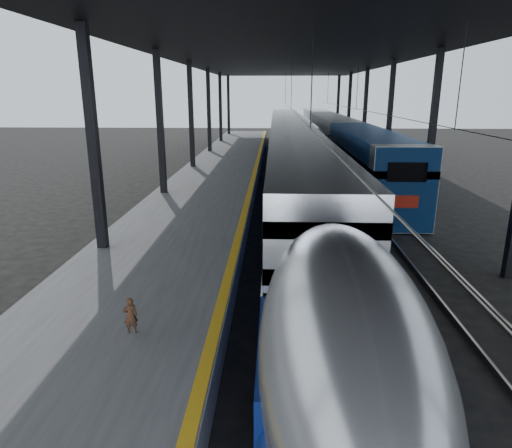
{
  "coord_description": "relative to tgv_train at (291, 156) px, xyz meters",
  "views": [
    {
      "loc": [
        0.74,
        -11.37,
        6.71
      ],
      "look_at": [
        0.09,
        4.91,
        2.0
      ],
      "focal_mm": 32.0,
      "sensor_mm": 36.0,
      "label": 1
    }
  ],
  "objects": [
    {
      "name": "canopy",
      "position": [
        -0.1,
        -3.38,
        7.03
      ],
      "size": [
        18.0,
        75.0,
        9.47
      ],
      "color": "black",
      "rests_on": "ground"
    },
    {
      "name": "yellow_strip",
      "position": [
        -2.7,
        -3.38,
        -1.08
      ],
      "size": [
        0.3,
        80.0,
        0.01
      ],
      "primitive_type": "cube",
      "color": "gold",
      "rests_on": "platform"
    },
    {
      "name": "platform",
      "position": [
        -5.5,
        -3.38,
        -1.59
      ],
      "size": [
        6.0,
        80.0,
        1.0
      ],
      "primitive_type": "cube",
      "color": "#4C4C4F",
      "rests_on": "ground"
    },
    {
      "name": "tgv_train",
      "position": [
        0.0,
        0.0,
        0.0
      ],
      "size": [
        3.12,
        65.2,
        4.47
      ],
      "color": "silver",
      "rests_on": "ground"
    },
    {
      "name": "child",
      "position": [
        -4.73,
        -24.8,
        -0.62
      ],
      "size": [
        0.4,
        0.34,
        0.93
      ],
      "primitive_type": "imported",
      "rotation": [
        0.0,
        0.0,
        3.53
      ],
      "color": "#442716",
      "rests_on": "platform"
    },
    {
      "name": "second_train",
      "position": [
        5.0,
        14.07,
        0.08
      ],
      "size": [
        3.11,
        56.05,
        4.29
      ],
      "color": "navy",
      "rests_on": "ground"
    },
    {
      "name": "ground",
      "position": [
        -2.0,
        -23.38,
        -2.09
      ],
      "size": [
        160.0,
        160.0,
        0.0
      ],
      "primitive_type": "plane",
      "color": "black",
      "rests_on": "ground"
    },
    {
      "name": "rails",
      "position": [
        2.5,
        -3.38,
        -2.01
      ],
      "size": [
        6.52,
        80.0,
        0.16
      ],
      "color": "slate",
      "rests_on": "ground"
    }
  ]
}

